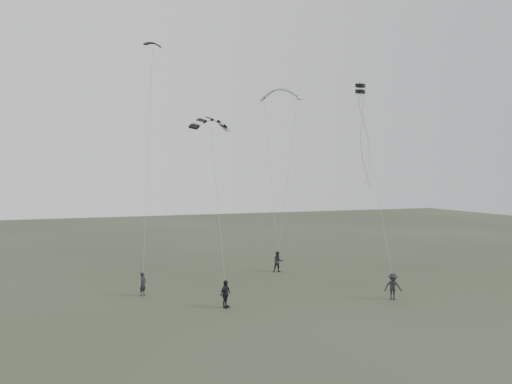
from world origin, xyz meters
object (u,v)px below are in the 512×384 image
object	(u,v)px
flyer_right	(278,262)
kite_box	(360,89)
flyer_far	(393,287)
kite_striped	(211,119)
kite_dark_small	(153,43)
kite_pale_large	(281,89)
flyer_center	(225,294)
flyer_left	(143,284)

from	to	relation	value
flyer_right	kite_box	bearing A→B (deg)	-42.52
flyer_far	kite_striped	distance (m)	16.34
kite_dark_small	kite_pale_large	distance (m)	11.94
flyer_right	kite_box	size ratio (longest dim) A/B	2.49
flyer_right	flyer_center	xyz separation A→B (m)	(-7.38, -9.15, -0.02)
kite_dark_small	kite_box	distance (m)	16.75
kite_dark_small	kite_box	xyz separation A→B (m)	(14.17, -7.96, -4.03)
kite_dark_small	flyer_center	bearing A→B (deg)	-93.77
kite_box	flyer_left	bearing A→B (deg)	135.98
flyer_left	kite_box	size ratio (longest dim) A/B	2.26
flyer_left	kite_striped	bearing A→B (deg)	-62.50
kite_striped	flyer_right	bearing A→B (deg)	15.55
flyer_left	kite_striped	distance (m)	12.00
flyer_far	kite_dark_small	bearing A→B (deg)	155.19
flyer_left	kite_dark_small	bearing A→B (deg)	26.52
flyer_center	kite_box	xyz separation A→B (m)	(11.68, 3.57, 13.72)
flyer_left	kite_pale_large	bearing A→B (deg)	-18.44
kite_box	kite_striped	bearing A→B (deg)	139.71
flyer_center	kite_pale_large	world-z (taller)	kite_pale_large
flyer_right	kite_box	distance (m)	15.41
flyer_far	kite_box	world-z (taller)	kite_box
kite_striped	kite_box	world-z (taller)	kite_box
flyer_center	kite_striped	size ratio (longest dim) A/B	0.56
flyer_right	flyer_far	xyz separation A→B (m)	(3.37, -11.10, 0.00)
flyer_left	kite_dark_small	world-z (taller)	kite_dark_small
flyer_right	flyer_center	size ratio (longest dim) A/B	1.02
flyer_left	kite_pale_large	xyz separation A→B (m)	(13.36, 7.67, 15.02)
flyer_right	flyer_center	bearing A→B (deg)	-119.04
flyer_center	kite_box	world-z (taller)	kite_box
flyer_center	kite_box	distance (m)	18.37
flyer_center	flyer_right	bearing A→B (deg)	11.10
flyer_left	kite_striped	size ratio (longest dim) A/B	0.52
flyer_left	flyer_far	distance (m)	16.53
flyer_far	kite_dark_small	distance (m)	25.92
flyer_left	flyer_far	bearing A→B (deg)	-72.77
kite_pale_large	kite_box	bearing A→B (deg)	-39.00
flyer_left	flyer_right	xyz separation A→B (m)	(11.66, 4.25, 0.08)
flyer_right	kite_dark_small	xyz separation A→B (m)	(-9.86, 2.38, 17.74)
flyer_center	kite_pale_large	xyz separation A→B (m)	(9.07, 12.57, 14.95)
flyer_center	kite_dark_small	bearing A→B (deg)	62.12
kite_striped	flyer_left	bearing A→B (deg)	144.74
flyer_right	kite_pale_large	bearing A→B (deg)	73.42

